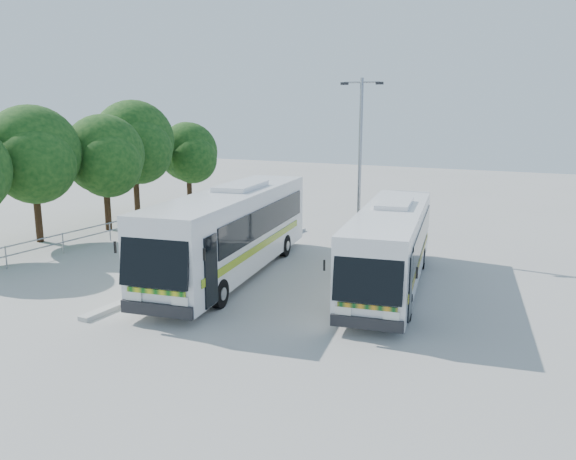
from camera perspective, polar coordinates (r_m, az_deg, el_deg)
The scene contains 10 objects.
ground at distance 22.22m, azimuth -4.57°, elevation -5.33°, with size 100.00×100.00×0.00m, color #9D9D98.
kerb_divider at distance 25.02m, azimuth -6.62°, elevation -3.23°, with size 0.40×16.00×0.15m, color #B2B2AD.
railing at distance 31.16m, azimuth -16.37°, elevation 0.62°, with size 0.06×22.00×1.00m.
tree_far_b at distance 31.05m, azimuth -24.45°, elevation 7.14°, with size 5.33×5.03×6.96m.
tree_far_c at distance 32.97m, azimuth -18.09°, elevation 7.29°, with size 4.97×4.69×6.49m.
tree_far_d at distance 36.42m, azimuth -15.30°, elevation 8.71°, with size 5.62×5.30×7.33m.
tree_far_e at distance 39.48m, azimuth -10.04°, elevation 7.80°, with size 4.54×4.28×5.92m.
coach_main at distance 22.92m, azimuth -5.71°, elevation 0.04°, with size 4.65×12.61×3.43m.
coach_adjacent at distance 21.55m, azimuth 10.36°, elevation -1.49°, with size 4.10×11.05×3.01m.
lamppost at distance 27.09m, azimuth 7.33°, elevation 7.38°, with size 1.97×0.60×8.12m.
Camera 1 is at (11.35, -17.95, 6.55)m, focal length 35.00 mm.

